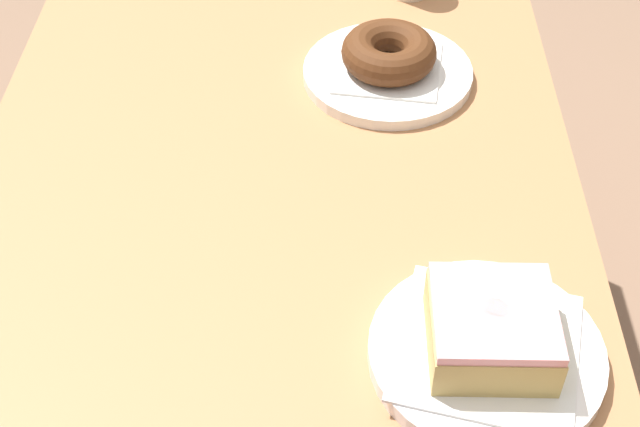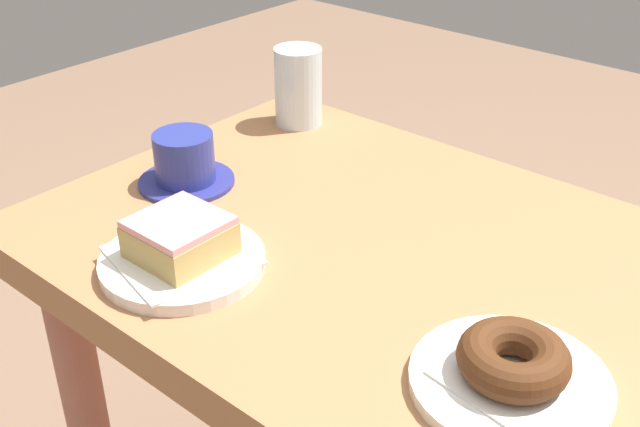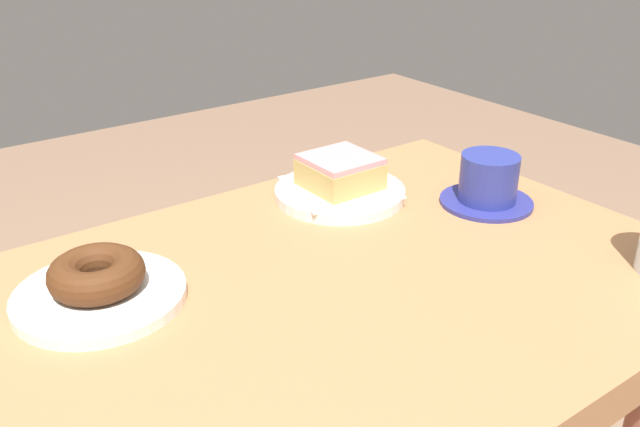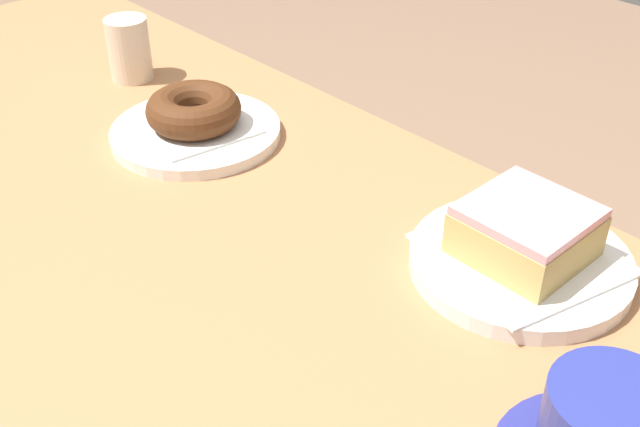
# 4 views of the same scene
# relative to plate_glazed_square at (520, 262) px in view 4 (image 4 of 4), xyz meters

# --- Properties ---
(table) EXTENTS (1.25, 0.62, 0.75)m
(table) POSITION_rel_plate_glazed_square_xyz_m (0.34, 0.19, -0.11)
(table) COLOR #A67047
(table) RESTS_ON ground_plane
(plate_glazed_square) EXTENTS (0.19, 0.19, 0.02)m
(plate_glazed_square) POSITION_rel_plate_glazed_square_xyz_m (0.00, 0.00, 0.00)
(plate_glazed_square) COLOR white
(plate_glazed_square) RESTS_ON table
(napkin_glazed_square) EXTENTS (0.17, 0.17, 0.00)m
(napkin_glazed_square) POSITION_rel_plate_glazed_square_xyz_m (0.00, -0.00, 0.01)
(napkin_glazed_square) COLOR white
(napkin_glazed_square) RESTS_ON plate_glazed_square
(donut_glazed_square) EXTENTS (0.10, 0.10, 0.05)m
(donut_glazed_square) POSITION_rel_plate_glazed_square_xyz_m (-0.00, -0.00, 0.03)
(donut_glazed_square) COLOR tan
(donut_glazed_square) RESTS_ON napkin_glazed_square
(plate_chocolate_ring) EXTENTS (0.19, 0.19, 0.01)m
(plate_chocolate_ring) POSITION_rel_plate_glazed_square_xyz_m (0.39, 0.07, -0.00)
(plate_chocolate_ring) COLOR white
(plate_chocolate_ring) RESTS_ON table
(napkin_chocolate_ring) EXTENTS (0.13, 0.13, 0.00)m
(napkin_chocolate_ring) POSITION_rel_plate_glazed_square_xyz_m (0.39, 0.07, 0.01)
(napkin_chocolate_ring) COLOR white
(napkin_chocolate_ring) RESTS_ON plate_chocolate_ring
(donut_chocolate_ring) EXTENTS (0.11, 0.11, 0.04)m
(donut_chocolate_ring) POSITION_rel_plate_glazed_square_xyz_m (0.39, 0.07, 0.03)
(donut_chocolate_ring) COLOR #4B2813
(donut_chocolate_ring) RESTS_ON napkin_chocolate_ring
(sugar_jar) EXTENTS (0.05, 0.05, 0.08)m
(sugar_jar) POSITION_rel_plate_glazed_square_xyz_m (0.58, 0.03, 0.03)
(sugar_jar) COLOR beige
(sugar_jar) RESTS_ON table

